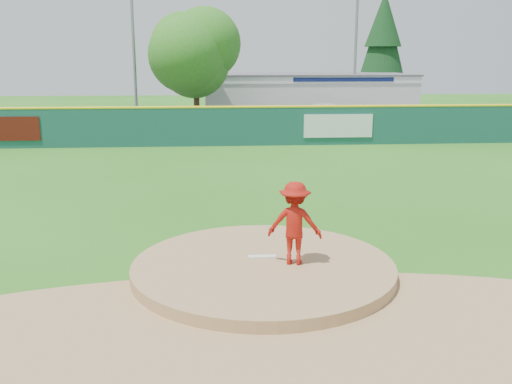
{
  "coord_description": "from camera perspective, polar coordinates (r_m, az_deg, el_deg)",
  "views": [
    {
      "loc": [
        -1.0,
        -11.24,
        4.42
      ],
      "look_at": [
        0.0,
        2.0,
        1.3
      ],
      "focal_mm": 40.0,
      "sensor_mm": 36.0,
      "label": 1
    }
  ],
  "objects": [
    {
      "name": "ground",
      "position": [
        12.12,
        0.72,
        -8.17
      ],
      "size": [
        120.0,
        120.0,
        0.0
      ],
      "primitive_type": "plane",
      "color": "#286B19",
      "rests_on": "ground"
    },
    {
      "name": "pitchers_mound",
      "position": [
        12.12,
        0.72,
        -8.17
      ],
      "size": [
        5.5,
        5.5,
        0.5
      ],
      "primitive_type": "cylinder",
      "color": "#9E774C",
      "rests_on": "ground"
    },
    {
      "name": "pitching_rubber",
      "position": [
        12.31,
        0.6,
        -6.49
      ],
      "size": [
        0.6,
        0.15,
        0.04
      ],
      "primitive_type": "cube",
      "color": "white",
      "rests_on": "pitchers_mound"
    },
    {
      "name": "infield_dirt_arc",
      "position": [
        9.41,
        2.37,
        -14.8
      ],
      "size": [
        15.4,
        15.4,
        0.01
      ],
      "primitive_type": "cylinder",
      "color": "#9E774C",
      "rests_on": "ground"
    },
    {
      "name": "parking_lot",
      "position": [
        38.51,
        -2.82,
        6.64
      ],
      "size": [
        44.0,
        16.0,
        0.02
      ],
      "primitive_type": "cube",
      "color": "#38383A",
      "rests_on": "ground"
    },
    {
      "name": "pitcher",
      "position": [
        11.76,
        3.89,
        -3.12
      ],
      "size": [
        1.24,
        0.89,
        1.74
      ],
      "primitive_type": "imported",
      "rotation": [
        0.0,
        0.0,
        2.9
      ],
      "color": "#A1150D",
      "rests_on": "pitchers_mound"
    },
    {
      "name": "van",
      "position": [
        37.26,
        7.6,
        7.55
      ],
      "size": [
        6.01,
        3.54,
        1.57
      ],
      "primitive_type": "imported",
      "rotation": [
        0.0,
        0.0,
        1.75
      ],
      "color": "white",
      "rests_on": "parking_lot"
    },
    {
      "name": "pool_building_grp",
      "position": [
        43.89,
        4.94,
        9.58
      ],
      "size": [
        15.2,
        8.2,
        3.31
      ],
      "color": "silver",
      "rests_on": "ground"
    },
    {
      "name": "fence_banners",
      "position": [
        29.43,
        -8.19,
        6.42
      ],
      "size": [
        20.53,
        0.04,
        1.2
      ],
      "color": "#51130B",
      "rests_on": "ground"
    },
    {
      "name": "playground_slide",
      "position": [
        36.57,
        -22.03,
        6.54
      ],
      "size": [
        0.97,
        2.73,
        1.51
      ],
      "color": "blue",
      "rests_on": "ground"
    },
    {
      "name": "outfield_fence",
      "position": [
        29.45,
        -2.36,
        6.72
      ],
      "size": [
        40.0,
        0.14,
        2.07
      ],
      "color": "#164941",
      "rests_on": "ground"
    },
    {
      "name": "deciduous_tree",
      "position": [
        36.26,
        -6.07,
        13.37
      ],
      "size": [
        5.6,
        5.6,
        7.36
      ],
      "color": "#382314",
      "rests_on": "ground"
    },
    {
      "name": "conifer_tree",
      "position": [
        49.29,
        12.58,
        14.23
      ],
      "size": [
        4.4,
        4.4,
        9.5
      ],
      "color": "#382314",
      "rests_on": "ground"
    },
    {
      "name": "light_pole_left",
      "position": [
        38.6,
        -12.2,
        15.36
      ],
      "size": [
        1.75,
        0.25,
        11.0
      ],
      "color": "gray",
      "rests_on": "ground"
    },
    {
      "name": "light_pole_right",
      "position": [
        41.48,
        9.96,
        14.59
      ],
      "size": [
        1.75,
        0.25,
        10.0
      ],
      "color": "gray",
      "rests_on": "ground"
    }
  ]
}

